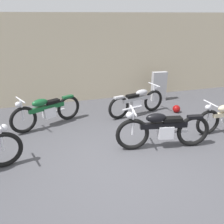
{
  "coord_description": "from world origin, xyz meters",
  "views": [
    {
      "loc": [
        -1.6,
        -4.04,
        2.93
      ],
      "look_at": [
        0.09,
        1.57,
        0.55
      ],
      "focal_mm": 38.63,
      "sensor_mm": 36.0,
      "label": 1
    }
  ],
  "objects_px": {
    "motorcycle_green": "(47,111)",
    "motorcycle_black": "(163,129)",
    "stone_marker": "(159,86)",
    "helmet": "(176,109)",
    "motorcycle_silver": "(137,102)"
  },
  "relations": [
    {
      "from": "stone_marker",
      "to": "motorcycle_green",
      "type": "distance_m",
      "value": 4.12
    },
    {
      "from": "motorcycle_silver",
      "to": "motorcycle_green",
      "type": "relative_size",
      "value": 1.01
    },
    {
      "from": "helmet",
      "to": "motorcycle_green",
      "type": "height_order",
      "value": "motorcycle_green"
    },
    {
      "from": "motorcycle_silver",
      "to": "stone_marker",
      "type": "bearing_deg",
      "value": 26.52
    },
    {
      "from": "stone_marker",
      "to": "motorcycle_silver",
      "type": "relative_size",
      "value": 0.53
    },
    {
      "from": "helmet",
      "to": "motorcycle_silver",
      "type": "height_order",
      "value": "motorcycle_silver"
    },
    {
      "from": "helmet",
      "to": "motorcycle_green",
      "type": "relative_size",
      "value": 0.13
    },
    {
      "from": "stone_marker",
      "to": "motorcycle_silver",
      "type": "bearing_deg",
      "value": -140.49
    },
    {
      "from": "motorcycle_green",
      "to": "motorcycle_black",
      "type": "xyz_separation_m",
      "value": [
        2.5,
        -2.02,
        0.03
      ]
    },
    {
      "from": "motorcycle_green",
      "to": "motorcycle_black",
      "type": "height_order",
      "value": "motorcycle_black"
    },
    {
      "from": "motorcycle_silver",
      "to": "motorcycle_black",
      "type": "relative_size",
      "value": 0.89
    },
    {
      "from": "stone_marker",
      "to": "motorcycle_green",
      "type": "xyz_separation_m",
      "value": [
        -3.98,
        -1.07,
        -0.07
      ]
    },
    {
      "from": "motorcycle_green",
      "to": "motorcycle_black",
      "type": "bearing_deg",
      "value": 117.18
    },
    {
      "from": "motorcycle_silver",
      "to": "motorcycle_black",
      "type": "height_order",
      "value": "motorcycle_black"
    },
    {
      "from": "helmet",
      "to": "motorcycle_black",
      "type": "bearing_deg",
      "value": -128.98
    }
  ]
}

